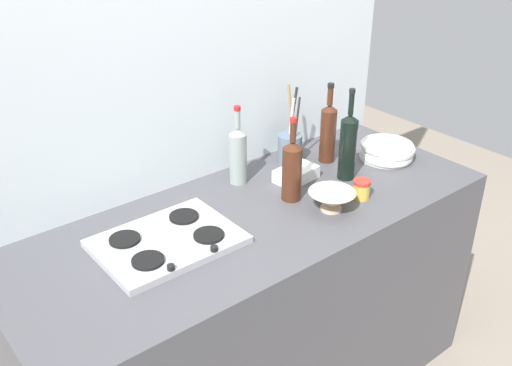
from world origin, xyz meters
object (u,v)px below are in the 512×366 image
object	(u,v)px
wine_bottle_leftmost	(328,132)
wine_bottle_rightmost	(238,154)
mixing_bowl	(332,200)
butter_dish	(296,174)
utensil_crock	(290,146)
plate_stack	(386,151)
wine_bottle_mid_right	(292,169)
stovetop_hob	(167,241)
condiment_jar_front	(361,189)
wine_bottle_mid_left	(348,146)

from	to	relation	value
wine_bottle_leftmost	wine_bottle_rightmost	xyz separation A→B (m)	(-0.40, 0.08, -0.01)
mixing_bowl	butter_dish	distance (m)	0.25
wine_bottle_leftmost	mixing_bowl	bearing A→B (deg)	-132.50
wine_bottle_rightmost	utensil_crock	bearing A→B (deg)	1.81
wine_bottle_leftmost	mixing_bowl	size ratio (longest dim) A/B	1.97
plate_stack	wine_bottle_rightmost	bearing A→B (deg)	160.21
wine_bottle_mid_right	wine_bottle_rightmost	world-z (taller)	wine_bottle_mid_right
wine_bottle_leftmost	wine_bottle_mid_right	size ratio (longest dim) A/B	1.05
utensil_crock	mixing_bowl	bearing A→B (deg)	-110.61
stovetop_hob	condiment_jar_front	world-z (taller)	condiment_jar_front
wine_bottle_leftmost	utensil_crock	xyz separation A→B (m)	(-0.13, 0.09, -0.06)
wine_bottle_leftmost	stovetop_hob	bearing A→B (deg)	-171.63
plate_stack	stovetop_hob	bearing A→B (deg)	179.06
stovetop_hob	utensil_crock	bearing A→B (deg)	16.44
wine_bottle_mid_left	utensil_crock	distance (m)	0.27
wine_bottle_mid_right	butter_dish	xyz separation A→B (m)	(0.11, 0.10, -0.10)
wine_bottle_leftmost	wine_bottle_mid_right	world-z (taller)	wine_bottle_leftmost
wine_bottle_mid_right	condiment_jar_front	size ratio (longest dim) A/B	4.41
stovetop_hob	mixing_bowl	world-z (taller)	mixing_bowl
wine_bottle_leftmost	condiment_jar_front	xyz separation A→B (m)	(-0.13, -0.31, -0.09)
stovetop_hob	wine_bottle_mid_right	distance (m)	0.53
plate_stack	butter_dish	xyz separation A→B (m)	(-0.43, 0.09, -0.01)
wine_bottle_rightmost	wine_bottle_mid_left	bearing A→B (deg)	-33.95
plate_stack	condiment_jar_front	size ratio (longest dim) A/B	3.11
stovetop_hob	wine_bottle_leftmost	bearing A→B (deg)	8.37
plate_stack	wine_bottle_mid_right	distance (m)	0.55
mixing_bowl	butter_dish	size ratio (longest dim) A/B	1.01
wine_bottle_leftmost	wine_bottle_mid_left	size ratio (longest dim) A/B	0.92
wine_bottle_leftmost	condiment_jar_front	world-z (taller)	wine_bottle_leftmost
butter_dish	condiment_jar_front	distance (m)	0.27
butter_dish	wine_bottle_rightmost	bearing A→B (deg)	145.40
wine_bottle_leftmost	wine_bottle_mid_right	xyz separation A→B (m)	(-0.33, -0.15, -0.01)
condiment_jar_front	utensil_crock	bearing A→B (deg)	90.25
stovetop_hob	butter_dish	bearing A→B (deg)	6.76
wine_bottle_mid_left	butter_dish	bearing A→B (deg)	146.80
wine_bottle_leftmost	wine_bottle_mid_left	xyz separation A→B (m)	(-0.05, -0.16, 0.01)
wine_bottle_mid_right	utensil_crock	distance (m)	0.31
butter_dish	condiment_jar_front	bearing A→B (deg)	-70.72
stovetop_hob	mixing_bowl	distance (m)	0.60
wine_bottle_leftmost	wine_bottle_rightmost	size ratio (longest dim) A/B	1.07
butter_dish	utensil_crock	bearing A→B (deg)	57.24
mixing_bowl	utensil_crock	distance (m)	0.41
wine_bottle_rightmost	utensil_crock	distance (m)	0.28
plate_stack	utensil_crock	bearing A→B (deg)	145.88
wine_bottle_mid_right	mixing_bowl	size ratio (longest dim) A/B	1.88
stovetop_hob	plate_stack	world-z (taller)	plate_stack
wine_bottle_mid_right	butter_dish	world-z (taller)	wine_bottle_mid_right
plate_stack	wine_bottle_mid_left	distance (m)	0.28
wine_bottle_mid_right	condiment_jar_front	bearing A→B (deg)	-38.05
plate_stack	butter_dish	world-z (taller)	plate_stack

